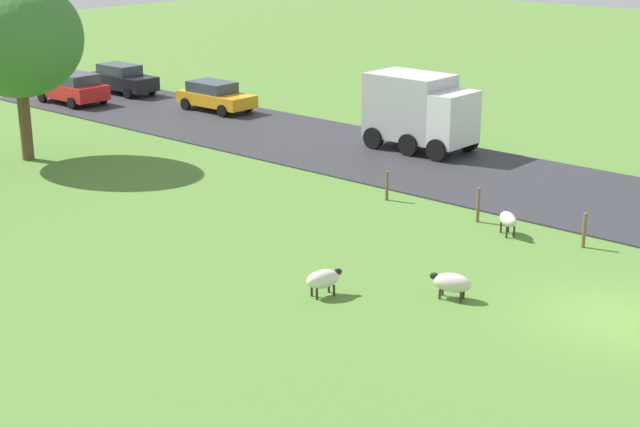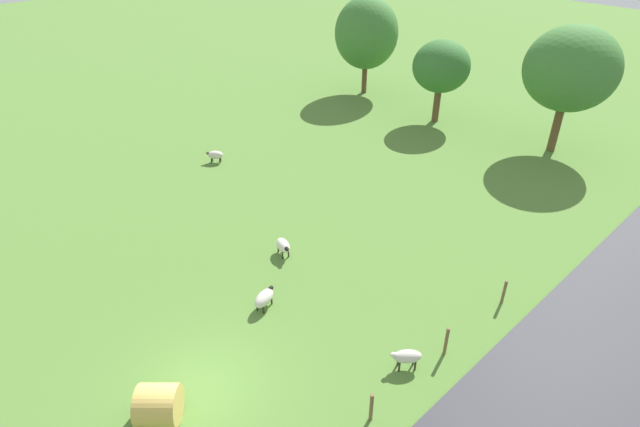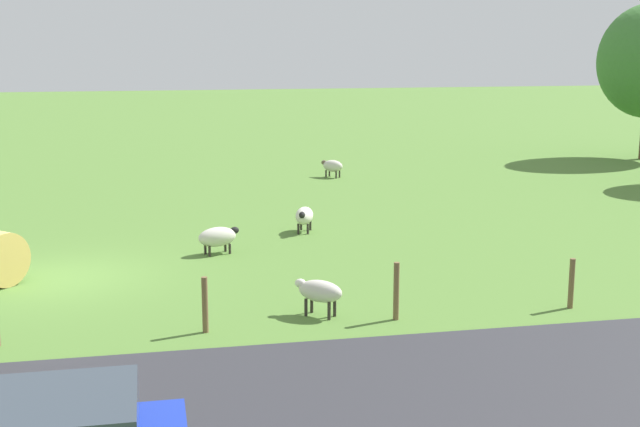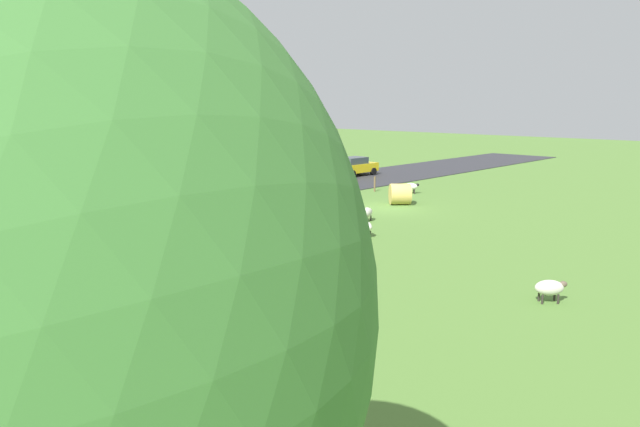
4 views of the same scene
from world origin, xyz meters
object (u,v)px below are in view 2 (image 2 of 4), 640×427
sheep_0 (283,246)px  sheep_4 (215,155)px  hay_bale_0 (159,405)px  tree_2 (441,67)px  tree_0 (366,33)px  tree_1 (571,69)px  sheep_3 (407,357)px  sheep_1 (264,298)px

sheep_0 → sheep_4: 10.55m
hay_bale_0 → tree_2: 28.28m
tree_0 → tree_1: (15.75, 0.44, 0.48)m
sheep_3 → sheep_0: bearing=171.8°
sheep_3 → tree_1: 21.83m
sheep_3 → tree_2: tree_2 is taller
tree_0 → tree_2: tree_0 is taller
hay_bale_0 → tree_1: (-0.89, 27.94, 4.54)m
sheep_0 → tree_0: (-12.64, 19.18, 4.22)m
sheep_4 → tree_1: 21.68m
sheep_0 → tree_0: 23.36m
tree_1 → tree_0: bearing=-178.4°
tree_2 → sheep_0: bearing=-74.9°
hay_bale_0 → tree_0: size_ratio=0.18×
sheep_0 → sheep_3: bearing=-8.2°
sheep_0 → sheep_3: sheep_3 is taller
sheep_4 → tree_1: tree_1 is taller
sheep_0 → sheep_1: 3.54m
sheep_4 → tree_1: size_ratio=0.13×
hay_bale_0 → tree_0: bearing=121.2°
sheep_0 → hay_bale_0: hay_bale_0 is taller
sheep_3 → tree_1: (-4.84, 20.77, 4.66)m
sheep_0 → tree_0: bearing=123.4°
sheep_3 → tree_1: size_ratio=0.14×
sheep_4 → hay_bale_0: (14.09, -11.40, 0.16)m
tree_1 → sheep_3: bearing=-76.9°
tree_0 → tree_2: (7.71, -0.87, -0.82)m
hay_bale_0 → tree_2: bearing=108.5°
hay_bale_0 → tree_0: (-16.64, 27.50, 4.07)m
sheep_4 → sheep_1: bearing=-25.6°
sheep_3 → tree_0: 29.24m
sheep_1 → tree_0: (-14.82, 21.97, 4.24)m
sheep_0 → sheep_4: (-10.09, 3.08, -0.01)m
sheep_0 → tree_1: (3.11, 19.62, 4.69)m
tree_1 → tree_2: size_ratio=1.36×
tree_2 → sheep_1: bearing=-71.4°
tree_0 → sheep_4: bearing=-81.0°
sheep_0 → hay_bale_0: (3.99, -8.32, 0.15)m
sheep_0 → tree_2: bearing=105.1°
tree_2 → tree_1: bearing=9.3°
sheep_1 → sheep_3: sheep_3 is taller
sheep_1 → tree_1: tree_1 is taller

